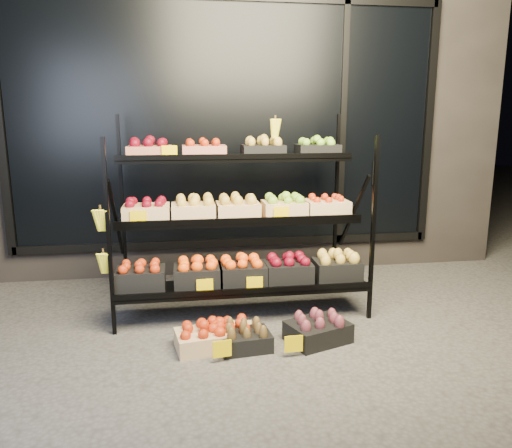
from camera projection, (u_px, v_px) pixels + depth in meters
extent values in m
plane|color=#514F4C|center=(250.00, 335.00, 3.82)|extent=(24.00, 24.00, 0.00)
cube|color=#2D2826|center=(219.00, 107.00, 5.96)|extent=(6.00, 2.00, 3.50)
cube|color=black|center=(227.00, 125.00, 5.02)|extent=(4.20, 0.04, 2.40)
cube|color=black|center=(229.00, 242.00, 5.25)|extent=(4.30, 0.06, 0.08)
cube|color=black|center=(0.00, 126.00, 4.68)|extent=(0.08, 0.06, 2.50)
cube|color=black|center=(428.00, 125.00, 5.32)|extent=(0.08, 0.06, 2.50)
cube|color=black|center=(343.00, 125.00, 5.18)|extent=(0.06, 0.06, 2.50)
cylinder|color=black|center=(373.00, 173.00, 5.31)|extent=(0.02, 0.02, 0.25)
cube|color=black|center=(109.00, 240.00, 3.68)|extent=(0.03, 0.03, 1.50)
cube|color=black|center=(373.00, 230.00, 3.99)|extent=(0.03, 0.03, 1.50)
cube|color=black|center=(122.00, 206.00, 4.60)|extent=(0.03, 0.03, 1.66)
cube|color=black|center=(336.00, 200.00, 4.91)|extent=(0.03, 0.03, 1.66)
cube|color=black|center=(244.00, 287.00, 4.10)|extent=(2.05, 0.42, 0.03)
cube|color=black|center=(247.00, 291.00, 3.90)|extent=(2.05, 0.02, 0.05)
cube|color=black|center=(239.00, 220.00, 4.29)|extent=(2.05, 0.40, 0.03)
cube|color=black|center=(242.00, 221.00, 4.09)|extent=(2.05, 0.02, 0.05)
cube|color=black|center=(235.00, 159.00, 4.47)|extent=(2.05, 0.40, 0.03)
cube|color=black|center=(237.00, 157.00, 4.28)|extent=(2.05, 0.02, 0.05)
cube|color=tan|center=(150.00, 152.00, 4.34)|extent=(0.38, 0.28, 0.11)
ellipsoid|color=maroon|center=(149.00, 142.00, 4.33)|extent=(0.32, 0.24, 0.07)
cube|color=tan|center=(204.00, 152.00, 4.41)|extent=(0.38, 0.28, 0.11)
ellipsoid|color=red|center=(204.00, 142.00, 4.40)|extent=(0.32, 0.24, 0.07)
cube|color=black|center=(263.00, 151.00, 4.49)|extent=(0.38, 0.28, 0.11)
ellipsoid|color=gold|center=(263.00, 141.00, 4.48)|extent=(0.32, 0.24, 0.07)
cube|color=black|center=(317.00, 150.00, 4.57)|extent=(0.38, 0.28, 0.11)
ellipsoid|color=#85C030|center=(318.00, 141.00, 4.55)|extent=(0.32, 0.24, 0.07)
cube|color=#DAB37E|center=(147.00, 213.00, 4.15)|extent=(0.38, 0.28, 0.14)
ellipsoid|color=maroon|center=(146.00, 201.00, 4.13)|extent=(0.32, 0.24, 0.07)
cube|color=#DAB37E|center=(194.00, 212.00, 4.21)|extent=(0.38, 0.28, 0.14)
ellipsoid|color=gold|center=(194.00, 200.00, 4.19)|extent=(0.32, 0.24, 0.07)
cube|color=#DAB37E|center=(237.00, 211.00, 4.27)|extent=(0.38, 0.28, 0.14)
ellipsoid|color=gold|center=(237.00, 199.00, 4.24)|extent=(0.32, 0.24, 0.07)
cube|color=#DAB37E|center=(285.00, 209.00, 4.33)|extent=(0.38, 0.28, 0.14)
ellipsoid|color=#85C030|center=(285.00, 198.00, 4.31)|extent=(0.32, 0.24, 0.07)
cube|color=#DAB37E|center=(326.00, 208.00, 4.38)|extent=(0.38, 0.28, 0.14)
ellipsoid|color=red|center=(326.00, 197.00, 4.36)|extent=(0.32, 0.24, 0.07)
cube|color=black|center=(141.00, 280.00, 3.96)|extent=(0.38, 0.28, 0.18)
ellipsoid|color=red|center=(140.00, 265.00, 3.93)|extent=(0.32, 0.24, 0.07)
cube|color=black|center=(198.00, 277.00, 4.02)|extent=(0.38, 0.28, 0.18)
ellipsoid|color=#FF570D|center=(198.00, 263.00, 4.00)|extent=(0.32, 0.24, 0.07)
cube|color=black|center=(242.00, 275.00, 4.08)|extent=(0.38, 0.28, 0.18)
ellipsoid|color=#FF570D|center=(242.00, 261.00, 4.05)|extent=(0.32, 0.24, 0.07)
cube|color=black|center=(288.00, 273.00, 4.14)|extent=(0.38, 0.28, 0.18)
ellipsoid|color=maroon|center=(288.00, 259.00, 4.11)|extent=(0.32, 0.24, 0.07)
cube|color=black|center=(337.00, 271.00, 4.20)|extent=(0.38, 0.28, 0.18)
ellipsoid|color=gold|center=(337.00, 257.00, 4.17)|extent=(0.32, 0.24, 0.07)
ellipsoid|color=#FFFA30|center=(100.00, 208.00, 3.65)|extent=(0.14, 0.08, 0.22)
ellipsoid|color=#FFFA30|center=(103.00, 252.00, 3.71)|extent=(0.14, 0.08, 0.22)
ellipsoid|color=#FFFA30|center=(275.00, 118.00, 4.35)|extent=(0.14, 0.08, 0.22)
cube|color=#F1C700|center=(138.00, 218.00, 4.00)|extent=(0.13, 0.01, 0.12)
cube|color=#F1C700|center=(281.00, 214.00, 4.18)|extent=(0.13, 0.01, 0.12)
cube|color=#F1C700|center=(169.00, 153.00, 4.22)|extent=(0.13, 0.01, 0.12)
cube|color=#F1C700|center=(205.00, 287.00, 3.89)|extent=(0.13, 0.01, 0.12)
cube|color=#F1C700|center=(255.00, 284.00, 3.95)|extent=(0.13, 0.01, 0.12)
cube|color=#F1C700|center=(222.00, 354.00, 3.38)|extent=(0.13, 0.01, 0.12)
cube|color=#F1C700|center=(294.00, 349.00, 3.46)|extent=(0.13, 0.01, 0.12)
cube|color=#DAB37E|center=(204.00, 340.00, 3.58)|extent=(0.43, 0.34, 0.13)
ellipsoid|color=red|center=(203.00, 328.00, 3.56)|extent=(0.36, 0.29, 0.07)
cube|color=black|center=(245.00, 341.00, 3.59)|extent=(0.39, 0.30, 0.12)
ellipsoid|color=brown|center=(245.00, 329.00, 3.57)|extent=(0.32, 0.25, 0.07)
cube|color=#DAB37E|center=(228.00, 335.00, 3.68)|extent=(0.39, 0.31, 0.12)
ellipsoid|color=red|center=(228.00, 323.00, 3.66)|extent=(0.33, 0.26, 0.07)
cube|color=black|center=(318.00, 332.00, 3.71)|extent=(0.51, 0.44, 0.15)
ellipsoid|color=brown|center=(318.00, 319.00, 3.68)|extent=(0.43, 0.37, 0.07)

